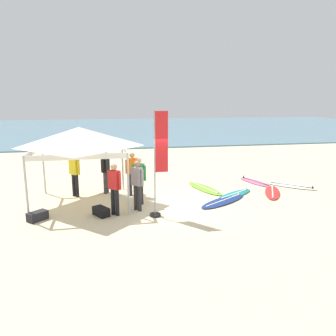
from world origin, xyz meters
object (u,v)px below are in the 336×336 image
person_green (139,177)px  gear_bag_by_pole (37,216)px  person_orange (132,171)px  surfboard_red (272,192)px  person_red (114,186)px  surfboard_pink (255,182)px  person_yellow (75,171)px  surfboard_teal (235,194)px  canopy_tent (80,137)px  gear_bag_near_tent (101,212)px  person_black (106,169)px  surfboard_navy (224,201)px  banner_flag (158,168)px  surfboard_lime (205,188)px  person_grey (137,182)px  surfboard_white (291,186)px

person_green → gear_bag_by_pole: bearing=-163.0°
person_orange → person_green: 1.13m
surfboard_red → person_red: person_red is taller
surfboard_pink → person_green: person_green is taller
person_red → person_yellow: (-1.43, 2.41, 0.00)m
surfboard_teal → person_green: size_ratio=1.18×
canopy_tent → person_green: canopy_tent is taller
person_yellow → gear_bag_near_tent: size_ratio=2.85×
person_black → person_red: 2.66m
surfboard_red → person_black: (-6.53, 1.32, 0.95)m
surfboard_navy → person_black: person_black is taller
surfboard_pink → banner_flag: banner_flag is taller
person_yellow → surfboard_pink: bearing=4.5°
surfboard_teal → surfboard_pink: (1.65, 1.66, 0.00)m
surfboard_pink → surfboard_navy: (-2.39, -2.39, -0.00)m
canopy_tent → surfboard_teal: bearing=-1.5°
surfboard_red → person_orange: size_ratio=1.25×
banner_flag → gear_bag_near_tent: bearing=168.5°
surfboard_lime → person_yellow: (-5.21, -0.02, 0.95)m
surfboard_pink → surfboard_lime: bearing=-167.0°
surfboard_lime → person_orange: 3.19m
person_black → person_grey: 2.55m
person_green → surfboard_white: bearing=9.3°
surfboard_pink → surfboard_navy: bearing=-135.1°
person_orange → person_grey: bearing=-89.8°
surfboard_pink → person_red: person_red is taller
surfboard_white → person_orange: 6.88m
surfboard_white → person_black: size_ratio=1.10×
person_grey → gear_bag_by_pole: person_grey is taller
surfboard_white → person_orange: size_ratio=1.10×
surfboard_navy → surfboard_lime: bearing=95.3°
surfboard_red → surfboard_white: same height
canopy_tent → surfboard_teal: 6.26m
surfboard_pink → gear_bag_by_pole: size_ratio=3.34×
person_green → gear_bag_by_pole: (-3.29, -1.01, -0.85)m
banner_flag → gear_bag_by_pole: (-3.77, 0.33, -1.43)m
surfboard_teal → person_orange: size_ratio=1.18×
surfboard_red → surfboard_lime: same height
person_orange → person_grey: size_ratio=1.00×
surfboard_white → gear_bag_near_tent: 8.29m
surfboard_teal → person_red: (-4.69, -1.37, 0.95)m
canopy_tent → surfboard_navy: 5.65m
person_green → person_yellow: size_ratio=1.00×
surfboard_red → gear_bag_near_tent: (-6.73, -1.31, 0.10)m
person_yellow → surfboard_navy: bearing=-18.3°
surfboard_teal → person_grey: (-3.93, -1.06, 0.95)m
surfboard_lime → person_grey: size_ratio=1.40×
canopy_tent → surfboard_pink: (7.45, 1.50, -2.35)m
surfboard_teal → person_red: size_ratio=1.18×
canopy_tent → surfboard_white: (8.67, 0.56, -2.35)m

